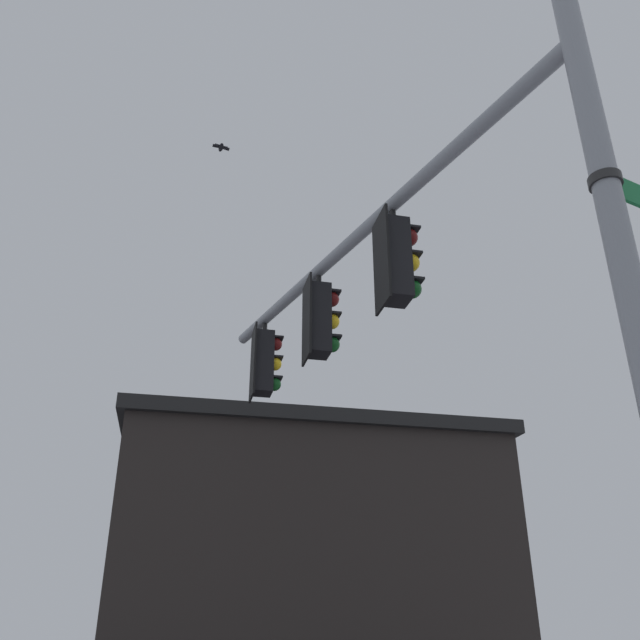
% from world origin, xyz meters
% --- Properties ---
extents(signal_pole, '(0.22, 0.22, 7.27)m').
position_xyz_m(signal_pole, '(0.00, 0.00, 3.63)').
color(signal_pole, gray).
rests_on(signal_pole, ground).
extents(mast_arm, '(7.30, 2.26, 0.17)m').
position_xyz_m(mast_arm, '(-3.63, -1.05, 6.48)').
color(mast_arm, gray).
extents(traffic_light_nearest_pole, '(0.54, 0.49, 1.31)m').
position_xyz_m(traffic_light_nearest_pole, '(-2.72, -0.77, 5.70)').
color(traffic_light_nearest_pole, black).
extents(traffic_light_mid_inner, '(0.54, 0.49, 1.31)m').
position_xyz_m(traffic_light_mid_inner, '(-4.52, -1.29, 5.70)').
color(traffic_light_mid_inner, black).
extents(traffic_light_mid_outer, '(0.54, 0.49, 1.31)m').
position_xyz_m(traffic_light_mid_outer, '(-6.33, -1.81, 5.70)').
color(traffic_light_mid_outer, black).
extents(street_name_sign, '(0.46, 1.21, 0.22)m').
position_xyz_m(street_name_sign, '(-0.10, 0.34, 4.98)').
color(street_name_sign, '#147238').
extents(bird_flying, '(0.25, 0.33, 0.08)m').
position_xyz_m(bird_flying, '(-6.65, -2.78, 10.20)').
color(bird_flying, black).
extents(storefront_building, '(8.47, 8.62, 5.92)m').
position_xyz_m(storefront_building, '(-13.02, 0.01, 2.97)').
color(storefront_building, '#282321').
rests_on(storefront_building, ground).
extents(tree_by_storefront, '(5.16, 5.16, 7.36)m').
position_xyz_m(tree_by_storefront, '(-15.61, 2.84, 4.77)').
color(tree_by_storefront, '#4C3823').
rests_on(tree_by_storefront, ground).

